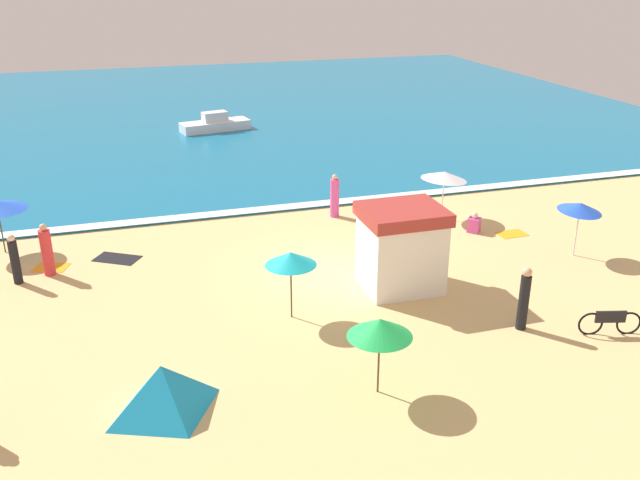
{
  "coord_description": "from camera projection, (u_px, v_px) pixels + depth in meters",
  "views": [
    {
      "loc": [
        -6.4,
        -20.79,
        9.96
      ],
      "look_at": [
        0.13,
        0.65,
        0.8
      ],
      "focal_mm": 38.76,
      "sensor_mm": 36.0,
      "label": 1
    }
  ],
  "objects": [
    {
      "name": "wave_breaker_foam",
      "position": [
        278.0,
        208.0,
        29.44
      ],
      "size": [
        57.0,
        0.7,
        0.01
      ],
      "primitive_type": "cube",
      "color": "white",
      "rests_on": "ocean_water"
    },
    {
      "name": "beach_towel_2",
      "position": [
        117.0,
        259.0,
        24.68
      ],
      "size": [
        1.82,
        1.6,
        0.01
      ],
      "color": "black",
      "rests_on": "ground_plane"
    },
    {
      "name": "beach_umbrella_1",
      "position": [
        291.0,
        259.0,
        19.96
      ],
      "size": [
        1.74,
        1.75,
        2.12
      ],
      "color": "#4C3823",
      "rests_on": "ground_plane"
    },
    {
      "name": "beach_towel_3",
      "position": [
        51.0,
        268.0,
        23.96
      ],
      "size": [
        1.33,
        1.14,
        0.01
      ],
      "color": "orange",
      "rests_on": "ground_plane"
    },
    {
      "name": "beach_umbrella_0",
      "position": [
        444.0,
        176.0,
        27.89
      ],
      "size": [
        2.01,
        1.99,
        2.06
      ],
      "color": "silver",
      "rests_on": "ground_plane"
    },
    {
      "name": "beachgoer_0",
      "position": [
        47.0,
        251.0,
        23.14
      ],
      "size": [
        0.49,
        0.49,
        1.84
      ],
      "color": "red",
      "rests_on": "ground_plane"
    },
    {
      "name": "ocean_water",
      "position": [
        205.0,
        110.0,
        48.67
      ],
      "size": [
        60.0,
        44.0,
        0.1
      ],
      "primitive_type": "cube",
      "color": "#146B93",
      "rests_on": "ground_plane"
    },
    {
      "name": "beachgoer_3",
      "position": [
        15.0,
        260.0,
        22.53
      ],
      "size": [
        0.34,
        0.34,
        1.73
      ],
      "color": "black",
      "rests_on": "ground_plane"
    },
    {
      "name": "parked_bicycle",
      "position": [
        610.0,
        322.0,
        19.6
      ],
      "size": [
        1.77,
        0.53,
        0.76
      ],
      "color": "black",
      "rests_on": "ground_plane"
    },
    {
      "name": "ground_plane",
      "position": [
        322.0,
        269.0,
        23.9
      ],
      "size": [
        60.0,
        60.0,
        0.0
      ],
      "primitive_type": "plane",
      "color": "#D8B775"
    },
    {
      "name": "beachgoer_2",
      "position": [
        474.0,
        224.0,
        27.0
      ],
      "size": [
        0.63,
        0.63,
        0.8
      ],
      "color": "#D84CA5",
      "rests_on": "ground_plane"
    },
    {
      "name": "beach_towel_0",
      "position": [
        512.0,
        234.0,
        26.89
      ],
      "size": [
        1.17,
        0.82,
        0.01
      ],
      "color": "orange",
      "rests_on": "ground_plane"
    },
    {
      "name": "lifeguard_cabana",
      "position": [
        401.0,
        247.0,
        22.03
      ],
      "size": [
        2.56,
        2.22,
        2.75
      ],
      "color": "white",
      "rests_on": "ground_plane"
    },
    {
      "name": "beachgoer_5",
      "position": [
        335.0,
        197.0,
        28.43
      ],
      "size": [
        0.49,
        0.49,
        1.81
      ],
      "color": "#D84CA5",
      "rests_on": "ground_plane"
    },
    {
      "name": "beach_umbrella_4",
      "position": [
        580.0,
        207.0,
        24.28
      ],
      "size": [
        2.18,
        2.18,
        2.07
      ],
      "color": "silver",
      "rests_on": "ground_plane"
    },
    {
      "name": "beach_tent",
      "position": [
        163.0,
        389.0,
        16.16
      ],
      "size": [
        2.56,
        2.41,
        1.24
      ],
      "color": "#1999D8",
      "rests_on": "ground_plane"
    },
    {
      "name": "beach_umbrella_5",
      "position": [
        380.0,
        328.0,
        16.43
      ],
      "size": [
        1.82,
        1.83,
        2.06
      ],
      "color": "#4C3823",
      "rests_on": "ground_plane"
    },
    {
      "name": "small_boat_0",
      "position": [
        215.0,
        124.0,
        42.55
      ],
      "size": [
        4.41,
        2.17,
        1.14
      ],
      "color": "white",
      "rests_on": "ocean_water"
    },
    {
      "name": "beachgoer_4",
      "position": [
        524.0,
        299.0,
        19.68
      ],
      "size": [
        0.38,
        0.38,
        1.93
      ],
      "color": "black",
      "rests_on": "ground_plane"
    }
  ]
}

